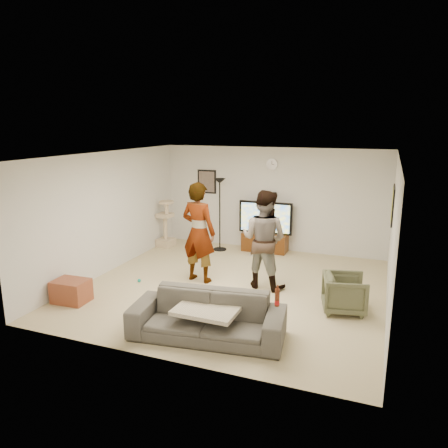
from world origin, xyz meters
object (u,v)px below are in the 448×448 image
(person_left, at_px, (199,232))
(tv, at_px, (265,218))
(person_right, at_px, (264,239))
(beer_bottle, at_px, (277,297))
(side_table, at_px, (71,291))
(armchair, at_px, (344,293))
(tv_stand, at_px, (265,242))
(floor_lamp, at_px, (220,215))
(sofa, at_px, (207,316))
(cat_tree, at_px, (165,224))

(person_left, bearing_deg, tv, -96.67)
(person_right, xyz_separation_m, beer_bottle, (0.82, -2.22, -0.16))
(tv, bearing_deg, person_right, -75.19)
(beer_bottle, xyz_separation_m, side_table, (-3.74, 0.31, -0.58))
(tv, xyz_separation_m, armchair, (2.16, -2.85, -0.53))
(tv_stand, xyz_separation_m, person_left, (-0.67, -2.41, 0.76))
(floor_lamp, bearing_deg, person_right, -49.62)
(person_left, height_order, side_table, person_left)
(tv_stand, height_order, person_right, person_right)
(person_right, relative_size, side_table, 3.14)
(sofa, height_order, armchair, sofa)
(tv, xyz_separation_m, person_right, (0.60, -2.25, 0.09))
(tv_stand, distance_m, side_table, 4.77)
(beer_bottle, bearing_deg, armchair, 65.47)
(floor_lamp, distance_m, armchair, 4.15)
(tv, height_order, side_table, tv)
(person_left, relative_size, side_table, 3.33)
(person_left, bearing_deg, armchair, -179.93)
(tv_stand, xyz_separation_m, beer_bottle, (1.42, -4.48, 0.55))
(armchair, bearing_deg, side_table, 93.58)
(beer_bottle, relative_size, armchair, 0.36)
(tv_stand, height_order, cat_tree, cat_tree)
(sofa, xyz_separation_m, side_table, (-2.72, 0.31, -0.13))
(person_left, bearing_deg, beer_bottle, 144.25)
(sofa, bearing_deg, tv_stand, 87.57)
(tv_stand, xyz_separation_m, cat_tree, (-2.46, -0.51, 0.37))
(person_right, bearing_deg, person_left, 16.12)
(sofa, distance_m, beer_bottle, 1.12)
(person_right, bearing_deg, floor_lamp, -40.35)
(floor_lamp, bearing_deg, side_table, -108.07)
(beer_bottle, distance_m, side_table, 3.80)
(tv, relative_size, armchair, 1.89)
(floor_lamp, relative_size, beer_bottle, 7.04)
(person_left, distance_m, side_table, 2.54)
(floor_lamp, xyz_separation_m, person_right, (1.66, -1.95, 0.05))
(tv_stand, xyz_separation_m, floor_lamp, (-1.07, -0.30, 0.65))
(sofa, bearing_deg, floor_lamp, 101.80)
(cat_tree, xyz_separation_m, side_table, (0.13, -3.65, -0.40))
(tv, height_order, cat_tree, tv)
(side_table, bearing_deg, sofa, -6.54)
(tv, relative_size, person_right, 0.70)
(tv_stand, distance_m, armchair, 3.58)
(person_left, height_order, armchair, person_left)
(tv, distance_m, person_right, 2.33)
(sofa, bearing_deg, person_left, 109.79)
(cat_tree, height_order, beer_bottle, cat_tree)
(armchair, height_order, side_table, armchair)
(person_left, relative_size, sofa, 0.89)
(beer_bottle, bearing_deg, floor_lamp, 120.73)
(tv, distance_m, sofa, 4.52)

